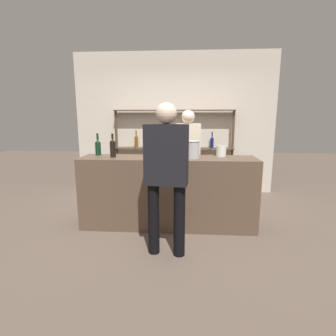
{
  "coord_description": "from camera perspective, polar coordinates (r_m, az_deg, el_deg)",
  "views": [
    {
      "loc": [
        0.24,
        -3.55,
        1.54
      ],
      "look_at": [
        0.0,
        0.0,
        0.84
      ],
      "focal_mm": 28.0,
      "sensor_mm": 36.0,
      "label": 1
    }
  ],
  "objects": [
    {
      "name": "cork_jar",
      "position": [
        3.76,
        11.51,
        3.65
      ],
      "size": [
        0.14,
        0.14,
        0.15
      ],
      "color": "silver",
      "rests_on": "bar_counter"
    },
    {
      "name": "counter_bottle_0",
      "position": [
        3.51,
        -2.47,
        4.49
      ],
      "size": [
        0.09,
        0.09,
        0.38
      ],
      "color": "black",
      "rests_on": "bar_counter"
    },
    {
      "name": "bar_counter",
      "position": [
        3.71,
        0.0,
        -5.27
      ],
      "size": [
        2.42,
        0.55,
        0.99
      ],
      "primitive_type": "cube",
      "color": "brown",
      "rests_on": "ground_plane"
    },
    {
      "name": "back_shelf",
      "position": [
        5.27,
        1.16,
        6.62
      ],
      "size": [
        2.38,
        0.18,
        1.68
      ],
      "color": "#4C3828",
      "rests_on": "ground_plane"
    },
    {
      "name": "ice_bucket",
      "position": [
        3.54,
        5.33,
        4.03
      ],
      "size": [
        0.2,
        0.2,
        0.23
      ],
      "color": "#B2B2B7",
      "rests_on": "bar_counter"
    },
    {
      "name": "counter_bottle_1",
      "position": [
        3.93,
        -14.99,
        4.46
      ],
      "size": [
        0.08,
        0.08,
        0.32
      ],
      "color": "black",
      "rests_on": "bar_counter"
    },
    {
      "name": "back_wall",
      "position": [
        5.43,
        1.37,
        9.59
      ],
      "size": [
        4.02,
        0.12,
        2.8
      ],
      "primitive_type": "cube",
      "color": "beige",
      "rests_on": "ground_plane"
    },
    {
      "name": "customer_center",
      "position": [
        2.82,
        -0.37,
        -0.22
      ],
      "size": [
        0.48,
        0.26,
        1.69
      ],
      "rotation": [
        0.0,
        0.0,
        1.45
      ],
      "color": "black",
      "rests_on": "ground_plane"
    },
    {
      "name": "ground_plane",
      "position": [
        3.88,
        0.0,
        -12.33
      ],
      "size": [
        16.0,
        16.0,
        0.0
      ],
      "primitive_type": "plane",
      "color": "brown"
    },
    {
      "name": "server_behind_counter",
      "position": [
        4.4,
        4.3,
        3.78
      ],
      "size": [
        0.42,
        0.24,
        1.65
      ],
      "rotation": [
        0.0,
        0.0,
        -1.39
      ],
      "color": "#575347",
      "rests_on": "ground_plane"
    },
    {
      "name": "counter_bottle_2",
      "position": [
        3.69,
        -11.92,
        4.37
      ],
      "size": [
        0.08,
        0.08,
        0.33
      ],
      "color": "black",
      "rests_on": "bar_counter"
    }
  ]
}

